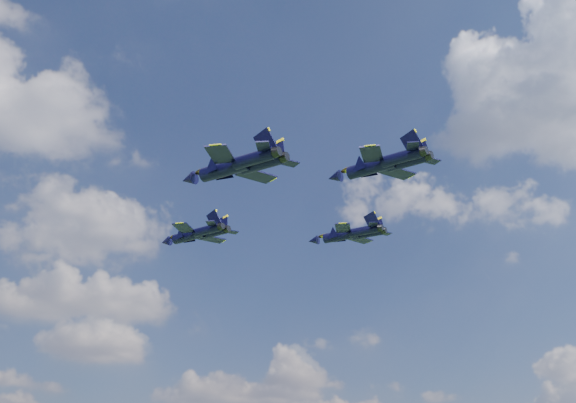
# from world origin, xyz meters

# --- Properties ---
(jet_lead) EXTENTS (10.28, 13.71, 3.35)m
(jet_lead) POSITION_xyz_m (-14.06, 22.61, 62.62)
(jet_lead) COLOR black
(jet_left) EXTENTS (12.39, 16.00, 3.95)m
(jet_left) POSITION_xyz_m (-17.07, -1.54, 63.34)
(jet_left) COLOR black
(jet_right) EXTENTS (11.39, 13.73, 3.46)m
(jet_right) POSITION_xyz_m (10.75, 19.05, 65.15)
(jet_right) COLOR black
(jet_slot) EXTENTS (11.64, 15.51, 3.79)m
(jet_slot) POSITION_xyz_m (2.11, -5.07, 65.78)
(jet_slot) COLOR black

